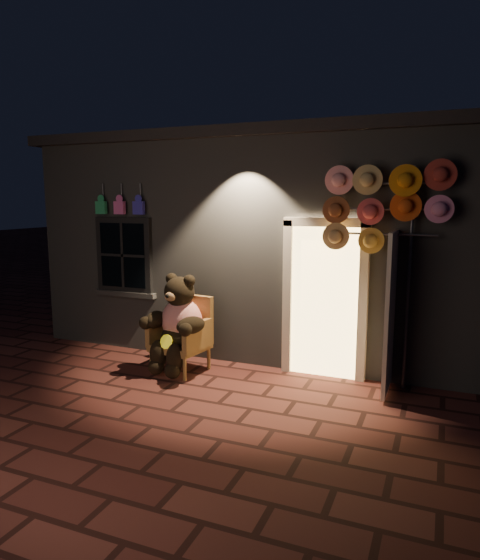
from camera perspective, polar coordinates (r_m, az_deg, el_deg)
The scene contains 5 objects.
ground at distance 6.36m, azimuth -5.99°, elevation -13.29°, with size 60.00×60.00×0.00m, color #582821.
shop_building at distance 9.60m, azimuth 5.24°, elevation 5.03°, with size 7.30×5.95×3.51m.
wicker_armchair at distance 7.22m, azimuth -6.46°, elevation -6.10°, with size 0.82×0.77×1.06m.
teddy_bear at distance 7.07m, azimuth -7.12°, elevation -4.94°, with size 0.99×0.83×1.37m.
hat_rack at distance 6.48m, azimuth 15.79°, elevation 8.15°, with size 1.62×0.22×2.86m.
Camera 1 is at (2.82, -5.16, 2.43)m, focal length 32.00 mm.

